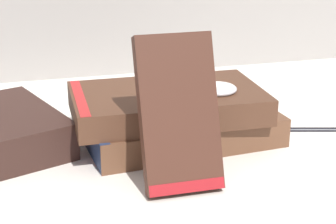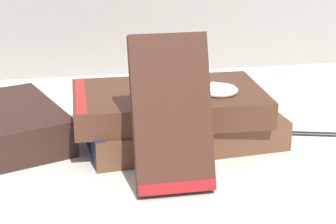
% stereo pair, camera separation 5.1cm
% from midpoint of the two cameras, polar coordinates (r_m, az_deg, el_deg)
% --- Properties ---
extents(ground_plane, '(3.00, 3.00, 0.00)m').
position_cam_midpoint_polar(ground_plane, '(0.69, -1.49, -4.13)').
color(ground_plane, silver).
extents(book_flat_bottom, '(0.25, 0.17, 0.04)m').
position_cam_midpoint_polar(book_flat_bottom, '(0.72, -1.34, -1.40)').
color(book_flat_bottom, brown).
rests_on(book_flat_bottom, ground_plane).
extents(book_flat_top, '(0.24, 0.14, 0.03)m').
position_cam_midpoint_polar(book_flat_top, '(0.70, -2.32, 0.88)').
color(book_flat_top, '#4C2D1E').
rests_on(book_flat_top, book_flat_bottom).
extents(book_leaning_front, '(0.08, 0.07, 0.16)m').
position_cam_midpoint_polar(book_leaning_front, '(0.59, -1.40, -0.66)').
color(book_leaning_front, '#422319').
rests_on(book_leaning_front, ground_plane).
extents(pocket_watch, '(0.05, 0.05, 0.01)m').
position_cam_midpoint_polar(pocket_watch, '(0.69, 2.89, 2.36)').
color(pocket_watch, white).
rests_on(pocket_watch, book_flat_top).
extents(reading_glasses, '(0.09, 0.04, 0.00)m').
position_cam_midpoint_polar(reading_glasses, '(0.83, -5.12, 0.21)').
color(reading_glasses, black).
rests_on(reading_glasses, ground_plane).
extents(fountain_pen, '(0.13, 0.04, 0.01)m').
position_cam_midpoint_polar(fountain_pen, '(0.77, 12.81, -1.58)').
color(fountain_pen, black).
rests_on(fountain_pen, ground_plane).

